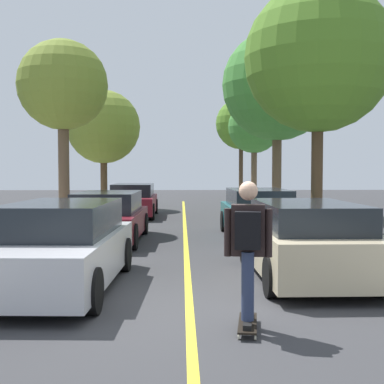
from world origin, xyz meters
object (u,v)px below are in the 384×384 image
Objects in this scene: street_tree_right_nearest at (318,59)px; skateboarder at (248,243)px; parked_car_left_far at (133,201)px; street_tree_right_farthest at (241,124)px; skateboard at (248,323)px; parked_car_right_nearest at (304,240)px; parked_car_left_nearest at (61,246)px; street_tree_left_near at (104,127)px; street_tree_right_near at (277,86)px; parked_car_right_near at (258,213)px; parked_car_left_near at (108,217)px; street_tree_right_far at (254,127)px; street_tree_left_nearest at (63,86)px.

street_tree_right_nearest reaches higher than skateboarder.
parked_car_left_far is 15.40m from street_tree_right_farthest.
street_tree_right_nearest is at bearing 70.22° from skateboard.
parked_car_right_nearest is at bearing -94.09° from street_tree_right_farthest.
parked_car_left_nearest is 2.55× the size of skateboarder.
street_tree_right_near reaches higher than street_tree_left_near.
parked_car_left_nearest reaches higher than parked_car_right_near.
parked_car_left_nearest reaches higher than parked_car_left_far.
parked_car_left_near is 6.31m from parked_car_right_nearest.
street_tree_left_near is at bearing 103.68° from skateboard.
skateboard is (4.60, -18.91, -3.90)m from street_tree_left_near.
parked_car_right_nearest is 25.75m from street_tree_right_farthest.
skateboard is at bearing -96.48° from street_tree_right_farthest.
parked_car_left_far is 1.00× the size of parked_car_right_nearest.
parked_car_left_near is 7.63m from street_tree_right_nearest.
street_tree_left_near is 8.44m from street_tree_right_far.
street_tree_right_nearest is (1.81, 5.97, 4.51)m from parked_car_right_nearest.
street_tree_right_near reaches higher than skateboard.
street_tree_right_far is at bearing 81.72° from skateboard.
parked_car_right_nearest is at bearing -106.89° from street_tree_right_nearest.
skateboarder is at bearing -98.28° from street_tree_right_far.
skateboarder is (4.60, -18.94, -2.91)m from street_tree_left_near.
parked_car_left_near is 8.22m from skateboarder.
parked_car_left_nearest is 7.51m from parked_car_right_near.
skateboarder reaches higher than parked_car_left_far.
parked_car_left_nearest is at bearing -131.95° from street_tree_right_nearest.
parked_car_right_near is at bearing -166.41° from street_tree_right_nearest.
street_tree_right_far is 0.85× the size of street_tree_right_farthest.
street_tree_right_far is at bearing 90.00° from street_tree_right_near.
street_tree_left_near is 0.86× the size of street_tree_right_farthest.
parked_car_left_near is 0.78× the size of street_tree_right_far.
street_tree_left_nearest is 19.50m from street_tree_right_farthest.
parked_car_left_nearest is 3.63m from skateboarder.
skateboarder reaches higher than parked_car_left_near.
parked_car_left_far is 0.72× the size of street_tree_left_nearest.
skateboard is 0.99m from skateboarder.
street_tree_left_near reaches higher than skateboarder.
street_tree_left_nearest reaches higher than parked_car_right_nearest.
street_tree_right_near is 6.85m from street_tree_right_far.
street_tree_left_nearest is 3.47× the size of skateboarder.
street_tree_right_near is (6.00, 7.64, 4.78)m from parked_car_left_near.
street_tree_left_nearest is (-6.00, 1.93, 3.91)m from parked_car_right_near.
street_tree_right_nearest is at bearing 11.74° from parked_car_left_near.
street_tree_right_far is 22.57m from skateboarder.
parked_car_right_nearest is (4.19, -11.82, 0.03)m from parked_car_left_far.
parked_car_left_near is at bearing -106.24° from street_tree_right_farthest.
street_tree_left_nearest is at bearing 123.49° from parked_car_left_near.
parked_car_right_nearest reaches higher than parked_car_left_far.
street_tree_left_near reaches higher than parked_car_right_near.
street_tree_right_near is at bearing 32.08° from street_tree_left_nearest.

